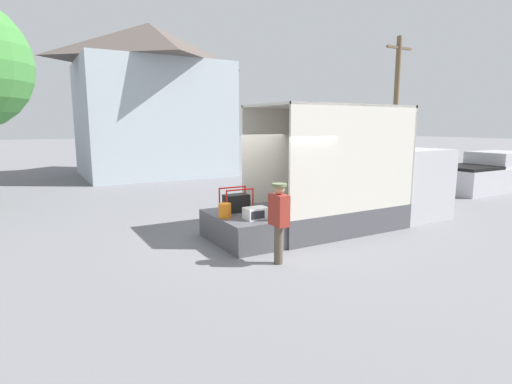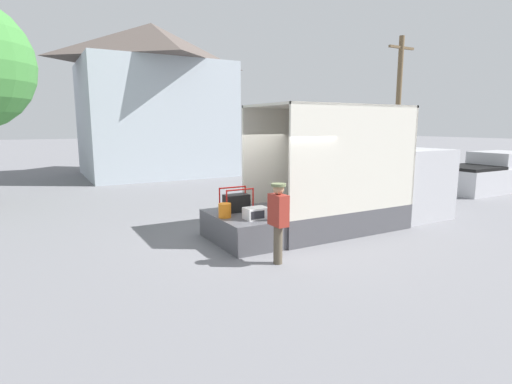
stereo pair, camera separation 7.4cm
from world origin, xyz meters
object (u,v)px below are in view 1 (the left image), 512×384
orange_bucket (225,210)px  box_truck (370,189)px  worker_person (279,215)px  portable_generator (237,203)px  microwave (256,213)px  pickup_truck_silver (490,174)px  utility_pole (396,104)px

orange_bucket → box_truck: bearing=0.7°
worker_person → portable_generator: bearing=86.3°
microwave → pickup_truck_silver: size_ratio=0.10×
worker_person → utility_pole: 16.60m
box_truck → worker_person: box_truck is taller
orange_bucket → worker_person: (0.40, -1.65, 0.17)m
portable_generator → utility_pole: bearing=27.9°
portable_generator → orange_bucket: size_ratio=2.27×
portable_generator → utility_pole: size_ratio=0.10×
box_truck → worker_person: (-4.20, -1.70, 0.05)m
portable_generator → worker_person: size_ratio=0.46×
orange_bucket → pickup_truck_silver: bearing=7.0°
pickup_truck_silver → utility_pole: bearing=83.4°
microwave → pickup_truck_silver: 12.88m
worker_person → box_truck: bearing=22.0°
orange_bucket → worker_person: 1.70m
box_truck → pickup_truck_silver: box_truck is taller
pickup_truck_silver → portable_generator: bearing=-174.6°
worker_person → microwave: bearing=82.6°
worker_person → pickup_truck_silver: worker_person is taller
microwave → orange_bucket: 0.72m
portable_generator → worker_person: (-0.13, -2.08, 0.11)m
pickup_truck_silver → utility_pole: size_ratio=0.71×
orange_bucket → microwave: bearing=-40.4°
box_truck → worker_person: 4.53m
worker_person → utility_pole: utility_pole is taller
box_truck → utility_pole: bearing=38.7°
microwave → portable_generator: size_ratio=0.69×
utility_pole → box_truck: bearing=-141.3°
box_truck → orange_bucket: size_ratio=18.26×
orange_bucket → utility_pole: (13.94, 7.52, 3.04)m
orange_bucket → pickup_truck_silver: (13.25, 1.63, -0.15)m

